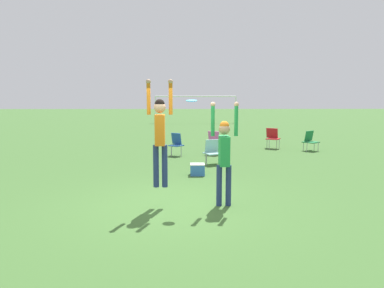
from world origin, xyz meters
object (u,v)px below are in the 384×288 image
at_px(camping_chair_0, 176,143).
at_px(cooler_box, 197,169).
at_px(person_jumping, 160,130).
at_px(frisbee, 192,101).
at_px(camping_chair_3, 273,137).
at_px(camping_chair_1, 213,150).
at_px(person_defending, 224,151).
at_px(camping_chair_4, 214,141).
at_px(camping_chair_2, 310,140).

xyz_separation_m(camping_chair_0, cooler_box, (0.71, -3.67, -0.35)).
bearing_deg(person_jumping, frisbee, -77.14).
bearing_deg(camping_chair_0, frisbee, 132.47).
bearing_deg(cooler_box, camping_chair_0, 100.90).
xyz_separation_m(camping_chair_0, camping_chair_3, (4.28, 2.00, 0.01)).
height_order(frisbee, camping_chair_1, frisbee).
height_order(person_defending, frisbee, frisbee).
xyz_separation_m(person_jumping, person_defending, (1.35, 0.03, -0.45)).
height_order(camping_chair_1, camping_chair_4, camping_chair_4).
distance_m(camping_chair_0, camping_chair_1, 2.25).
relative_size(camping_chair_0, camping_chair_1, 1.06).
bearing_deg(camping_chair_1, camping_chair_2, -168.14).
bearing_deg(camping_chair_2, person_jumping, 13.92).
xyz_separation_m(camping_chair_2, camping_chair_4, (-4.22, -0.98, 0.06)).
bearing_deg(camping_chair_4, person_defending, 120.99).
bearing_deg(cooler_box, person_jumping, -105.74).
xyz_separation_m(camping_chair_0, camping_chair_1, (1.30, -1.83, -0.04)).
distance_m(camping_chair_0, camping_chair_2, 5.87).
bearing_deg(camping_chair_1, frisbee, 57.05).
xyz_separation_m(person_jumping, frisbee, (0.66, 0.16, 0.61)).
distance_m(camping_chair_2, camping_chair_3, 1.62).
bearing_deg(camping_chair_2, camping_chair_4, -26.94).
relative_size(person_defending, camping_chair_3, 2.47).
distance_m(camping_chair_1, camping_chair_2, 5.41).
xyz_separation_m(frisbee, cooler_box, (0.23, 3.00, -2.07)).
bearing_deg(frisbee, camping_chair_2, 56.52).
relative_size(person_jumping, cooler_box, 5.29).
bearing_deg(camping_chair_0, camping_chair_3, -116.53).
xyz_separation_m(person_defending, frisbee, (-0.69, 0.14, 1.06)).
distance_m(person_defending, camping_chair_0, 6.93).
xyz_separation_m(person_defending, camping_chair_4, (0.35, 7.10, -0.65)).
distance_m(person_defending, camping_chair_1, 5.02).
xyz_separation_m(person_jumping, cooler_box, (0.89, 3.16, -1.46)).
height_order(person_defending, camping_chair_3, person_defending).
distance_m(camping_chair_2, camping_chair_4, 4.33).
height_order(person_jumping, cooler_box, person_jumping).
height_order(camping_chair_2, camping_chair_4, camping_chair_4).
xyz_separation_m(person_jumping, camping_chair_3, (4.46, 8.83, -1.10)).
height_order(person_jumping, camping_chair_2, person_jumping).
relative_size(person_jumping, frisbee, 9.70).
bearing_deg(camping_chair_2, camping_chair_3, -66.56).
bearing_deg(camping_chair_0, camping_chair_2, -129.04).
bearing_deg(camping_chair_4, frisbee, 115.35).
bearing_deg(person_defending, camping_chair_4, 176.04).
bearing_deg(person_jumping, cooler_box, -16.89).
relative_size(person_jumping, person_defending, 1.02).
bearing_deg(camping_chair_3, camping_chair_4, 63.26).
bearing_deg(person_defending, camping_chair_3, 159.36).
relative_size(camping_chair_2, camping_chair_3, 0.98).
height_order(person_jumping, camping_chair_0, person_jumping).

